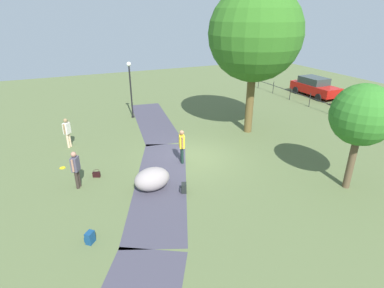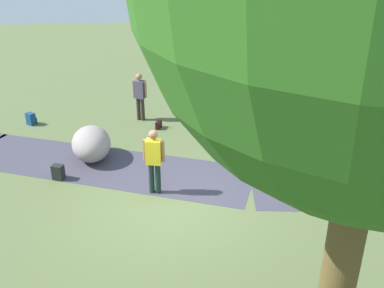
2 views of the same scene
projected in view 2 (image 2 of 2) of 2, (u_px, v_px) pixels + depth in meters
ground_plane at (170, 207)px, 10.22m from camera, size 48.00×48.00×0.00m
footpath_segment_mid at (105, 166)px, 12.04m from camera, size 8.22×4.93×0.01m
lawn_boulder at (91, 144)px, 12.25m from camera, size 1.22×1.59×0.92m
woman_with_handbag at (140, 94)px, 14.65m from camera, size 0.47×0.38×1.61m
man_near_boulder at (271, 89)px, 15.14m from camera, size 0.44×0.41×1.60m
passerby_on_path at (154, 158)px, 10.41m from camera, size 0.51×0.32×1.65m
handbag_on_grass at (159, 124)px, 14.33m from camera, size 0.36×0.36×0.31m
backpack_by_boulder at (58, 172)px, 11.33m from camera, size 0.33×0.33×0.40m
spare_backpack_on_lawn at (31, 119)px, 14.60m from camera, size 0.35×0.35×0.40m
frisbee_on_grass at (199, 111)px, 15.73m from camera, size 0.26×0.26×0.02m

